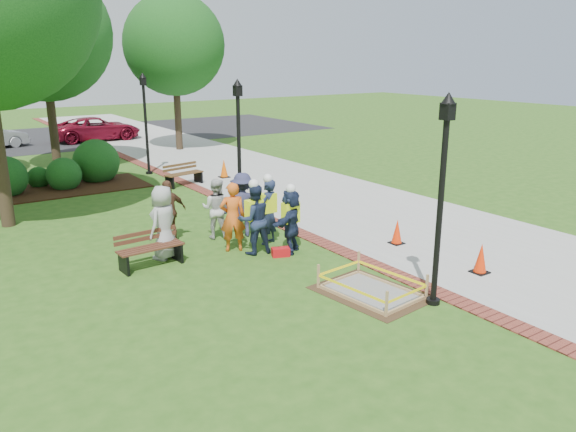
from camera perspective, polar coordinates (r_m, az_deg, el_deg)
ground at (r=13.30m, az=1.13°, el=-5.65°), size 100.00×100.00×0.00m
sidewalk at (r=23.99m, az=-2.92°, el=4.14°), size 6.00×60.00×0.02m
brick_edging at (r=22.51m, az=-10.02°, el=3.15°), size 0.50×60.00×0.03m
mulch_bed at (r=23.00m, az=-22.96°, el=2.40°), size 7.00×3.00×0.05m
parking_lot at (r=38.09m, az=-23.24°, el=7.25°), size 36.00×12.00×0.01m
wet_concrete_pad at (r=12.16m, az=8.45°, el=-6.77°), size 1.96×2.48×0.55m
bench_near at (r=13.89m, az=-13.74°, el=-3.97°), size 1.62×0.64×0.86m
bench_far at (r=22.42m, az=-10.51°, el=3.75°), size 1.64×0.83×0.85m
cone_front at (r=13.81m, az=19.00°, el=-4.16°), size 0.37×0.37×0.74m
cone_back at (r=15.37m, az=11.01°, el=-1.64°), size 0.35×0.35×0.69m
cone_far at (r=23.61m, az=-6.52°, el=4.78°), size 0.40×0.40×0.79m
toolbox at (r=14.25m, az=-0.75°, el=-3.68°), size 0.51×0.39×0.22m
lamp_near at (r=11.26m, az=15.36°, el=2.99°), size 0.28×0.28×4.26m
lamp_mid at (r=17.44m, az=-5.03°, el=7.91°), size 0.28×0.28×4.26m
lamp_far at (r=24.69m, az=-14.30°, el=9.82°), size 0.28×0.28×4.26m
tree_back at (r=26.59m, az=-23.68°, el=16.66°), size 5.66×5.66×8.67m
tree_right at (r=31.04m, az=-11.49°, el=16.67°), size 5.24×5.24×8.11m
shrub_b at (r=22.94m, az=-26.60°, el=1.89°), size 1.56×1.56×1.56m
shrub_c at (r=23.16m, az=-21.66°, el=2.58°), size 1.31×1.31×1.31m
shrub_d at (r=24.24m, az=-18.73°, el=3.41°), size 1.84×1.84×1.84m
shrub_e at (r=23.93m, az=-23.90°, el=2.73°), size 0.86×0.86×0.86m
casual_person_a at (r=14.21m, az=-12.53°, el=-0.66°), size 0.71×0.64×1.86m
casual_person_b at (r=14.49m, az=-5.65°, el=-0.11°), size 0.68×0.55×1.82m
casual_person_c at (r=15.58m, az=-7.29°, el=0.73°), size 0.63×0.62×1.69m
casual_person_d at (r=15.48m, az=-11.99°, el=0.45°), size 0.58×0.41×1.71m
casual_person_e at (r=15.68m, az=-4.62°, el=1.13°), size 0.67×0.56×1.80m
hivis_worker_a at (r=14.30m, az=0.26°, el=-0.27°), size 0.63×0.59×1.82m
hivis_worker_b at (r=14.99m, az=-2.05°, el=0.66°), size 0.67×0.58×1.92m
hivis_worker_c at (r=14.23m, az=-3.45°, el=-0.13°), size 0.63×0.46×1.95m
parked_car_c at (r=36.14m, az=-18.75°, el=7.29°), size 2.08×4.71×1.53m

